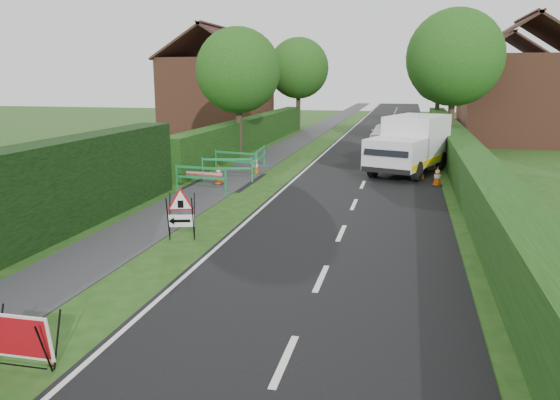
{
  "coord_description": "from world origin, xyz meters",
  "views": [
    {
      "loc": [
        4.12,
        -9.74,
        4.16
      ],
      "look_at": [
        0.99,
        3.65,
        1.05
      ],
      "focal_mm": 35.0,
      "sensor_mm": 36.0,
      "label": 1
    }
  ],
  "objects_px": {
    "red_rect_sign": "(20,338)",
    "works_van": "(411,143)",
    "hatchback_car": "(383,132)",
    "triangle_sign": "(179,210)"
  },
  "relations": [
    {
      "from": "works_van",
      "to": "triangle_sign",
      "type": "bearing_deg",
      "value": -96.8
    },
    {
      "from": "works_van",
      "to": "hatchback_car",
      "type": "bearing_deg",
      "value": 117.37
    },
    {
      "from": "red_rect_sign",
      "to": "works_van",
      "type": "bearing_deg",
      "value": 72.89
    },
    {
      "from": "triangle_sign",
      "to": "red_rect_sign",
      "type": "bearing_deg",
      "value": -102.51
    },
    {
      "from": "red_rect_sign",
      "to": "triangle_sign",
      "type": "bearing_deg",
      "value": 92.24
    },
    {
      "from": "red_rect_sign",
      "to": "hatchback_car",
      "type": "distance_m",
      "value": 30.69
    },
    {
      "from": "works_van",
      "to": "hatchback_car",
      "type": "relative_size",
      "value": 1.69
    },
    {
      "from": "hatchback_car",
      "to": "works_van",
      "type": "bearing_deg",
      "value": -77.41
    },
    {
      "from": "red_rect_sign",
      "to": "works_van",
      "type": "distance_m",
      "value": 19.24
    },
    {
      "from": "triangle_sign",
      "to": "hatchback_car",
      "type": "bearing_deg",
      "value": 65.1
    }
  ]
}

